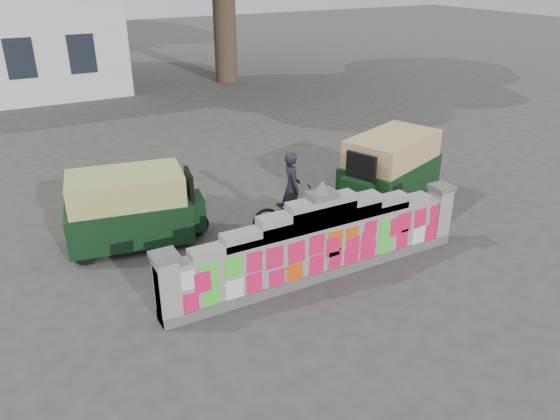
{
  "coord_description": "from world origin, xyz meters",
  "views": [
    {
      "loc": [
        -5.1,
        -7.63,
        5.68
      ],
      "look_at": [
        -0.32,
        1.0,
        1.1
      ],
      "focal_mm": 35.0,
      "sensor_mm": 36.0,
      "label": 1
    }
  ],
  "objects": [
    {
      "name": "ground",
      "position": [
        0.0,
        0.0,
        0.0
      ],
      "size": [
        100.0,
        100.0,
        0.0
      ],
      "primitive_type": "plane",
      "color": "#383533",
      "rests_on": "ground"
    },
    {
      "name": "parapet_wall",
      "position": [
        -0.0,
        -0.01,
        0.75
      ],
      "size": [
        6.48,
        0.44,
        2.01
      ],
      "color": "#4C4C49",
      "rests_on": "ground"
    },
    {
      "name": "cyclist_bike",
      "position": [
        0.54,
        2.02,
        0.48
      ],
      "size": [
        1.91,
        1.0,
        0.95
      ],
      "primitive_type": "imported",
      "rotation": [
        0.0,
        0.0,
        1.36
      ],
      "color": "black",
      "rests_on": "ground"
    },
    {
      "name": "cyclist_rider",
      "position": [
        0.54,
        2.02,
        0.81
      ],
      "size": [
        0.5,
        0.66,
        1.62
      ],
      "primitive_type": "imported",
      "rotation": [
        0.0,
        0.0,
        1.36
      ],
      "color": "black",
      "rests_on": "ground"
    },
    {
      "name": "pedestrian",
      "position": [
        2.59,
        2.56,
        0.73
      ],
      "size": [
        0.59,
        0.74,
        1.47
      ],
      "primitive_type": "imported",
      "rotation": [
        0.0,
        0.0,
        -1.53
      ],
      "color": "#339227",
      "rests_on": "ground"
    },
    {
      "name": "rickshaw_left",
      "position": [
        -2.76,
        3.08,
        0.85
      ],
      "size": [
        3.05,
        1.81,
        1.64
      ],
      "rotation": [
        0.0,
        0.0,
        -0.18
      ],
      "color": "black",
      "rests_on": "ground"
    },
    {
      "name": "rickshaw_right",
      "position": [
        3.47,
        2.24,
        0.9
      ],
      "size": [
        3.22,
        2.29,
        1.73
      ],
      "rotation": [
        0.0,
        0.0,
        3.5
      ],
      "color": "black",
      "rests_on": "ground"
    }
  ]
}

